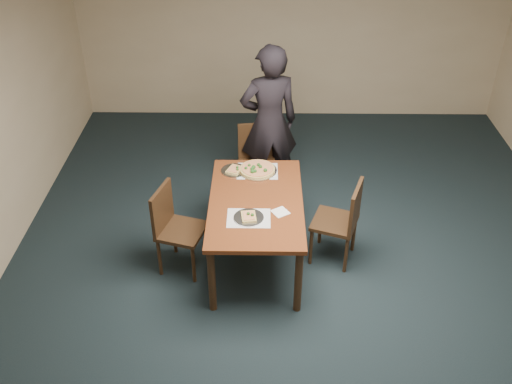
{
  "coord_description": "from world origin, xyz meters",
  "views": [
    {
      "loc": [
        -0.4,
        -3.85,
        3.91
      ],
      "look_at": [
        -0.46,
        0.62,
        0.85
      ],
      "focal_mm": 40.0,
      "sensor_mm": 36.0,
      "label": 1
    }
  ],
  "objects_px": {
    "slice_plate_far": "(235,170)",
    "chair_right": "(343,218)",
    "diner": "(269,123)",
    "pizza_pan": "(257,169)",
    "chair_far": "(257,158)",
    "slice_plate_near": "(249,217)",
    "chair_left": "(174,224)",
    "dining_table": "(256,208)"
  },
  "relations": [
    {
      "from": "chair_right",
      "to": "chair_far",
      "type": "bearing_deg",
      "value": -123.41
    },
    {
      "from": "dining_table",
      "to": "diner",
      "type": "bearing_deg",
      "value": 84.25
    },
    {
      "from": "chair_right",
      "to": "slice_plate_far",
      "type": "height_order",
      "value": "chair_right"
    },
    {
      "from": "chair_right",
      "to": "pizza_pan",
      "type": "relative_size",
      "value": 2.25
    },
    {
      "from": "diner",
      "to": "slice_plate_near",
      "type": "xyz_separation_m",
      "value": [
        -0.19,
        -1.58,
        -0.15
      ]
    },
    {
      "from": "dining_table",
      "to": "pizza_pan",
      "type": "bearing_deg",
      "value": 89.29
    },
    {
      "from": "diner",
      "to": "pizza_pan",
      "type": "bearing_deg",
      "value": 67.21
    },
    {
      "from": "chair_right",
      "to": "chair_left",
      "type": "bearing_deg",
      "value": -66.12
    },
    {
      "from": "slice_plate_far",
      "to": "chair_left",
      "type": "bearing_deg",
      "value": -132.94
    },
    {
      "from": "slice_plate_near",
      "to": "slice_plate_far",
      "type": "relative_size",
      "value": 1.0
    },
    {
      "from": "chair_right",
      "to": "diner",
      "type": "bearing_deg",
      "value": -130.25
    },
    {
      "from": "pizza_pan",
      "to": "chair_far",
      "type": "bearing_deg",
      "value": 90.42
    },
    {
      "from": "slice_plate_near",
      "to": "slice_plate_far",
      "type": "height_order",
      "value": "slice_plate_near"
    },
    {
      "from": "chair_left",
      "to": "chair_right",
      "type": "height_order",
      "value": "same"
    },
    {
      "from": "chair_far",
      "to": "pizza_pan",
      "type": "xyz_separation_m",
      "value": [
        0.0,
        -0.65,
        0.26
      ]
    },
    {
      "from": "chair_far",
      "to": "pizza_pan",
      "type": "height_order",
      "value": "chair_far"
    },
    {
      "from": "chair_far",
      "to": "chair_left",
      "type": "distance_m",
      "value": 1.49
    },
    {
      "from": "chair_far",
      "to": "pizza_pan",
      "type": "relative_size",
      "value": 2.25
    },
    {
      "from": "pizza_pan",
      "to": "slice_plate_near",
      "type": "distance_m",
      "value": 0.81
    },
    {
      "from": "chair_right",
      "to": "slice_plate_far",
      "type": "distance_m",
      "value": 1.22
    },
    {
      "from": "dining_table",
      "to": "pizza_pan",
      "type": "distance_m",
      "value": 0.54
    },
    {
      "from": "chair_far",
      "to": "slice_plate_near",
      "type": "height_order",
      "value": "chair_far"
    },
    {
      "from": "chair_far",
      "to": "chair_right",
      "type": "relative_size",
      "value": 1.0
    },
    {
      "from": "diner",
      "to": "slice_plate_near",
      "type": "height_order",
      "value": "diner"
    },
    {
      "from": "chair_right",
      "to": "pizza_pan",
      "type": "bearing_deg",
      "value": -100.18
    },
    {
      "from": "slice_plate_far",
      "to": "chair_right",
      "type": "bearing_deg",
      "value": -24.37
    },
    {
      "from": "chair_left",
      "to": "chair_right",
      "type": "bearing_deg",
      "value": -69.47
    },
    {
      "from": "chair_right",
      "to": "diner",
      "type": "distance_m",
      "value": 1.51
    },
    {
      "from": "chair_left",
      "to": "slice_plate_far",
      "type": "height_order",
      "value": "chair_left"
    },
    {
      "from": "chair_far",
      "to": "diner",
      "type": "xyz_separation_m",
      "value": [
        0.13,
        0.12,
        0.4
      ]
    },
    {
      "from": "chair_right",
      "to": "diner",
      "type": "xyz_separation_m",
      "value": [
        -0.73,
        1.26,
        0.4
      ]
    },
    {
      "from": "diner",
      "to": "pizza_pan",
      "type": "height_order",
      "value": "diner"
    },
    {
      "from": "chair_left",
      "to": "slice_plate_near",
      "type": "distance_m",
      "value": 0.8
    },
    {
      "from": "diner",
      "to": "slice_plate_far",
      "type": "bearing_deg",
      "value": 51.24
    },
    {
      "from": "pizza_pan",
      "to": "slice_plate_far",
      "type": "relative_size",
      "value": 1.44
    },
    {
      "from": "dining_table",
      "to": "chair_left",
      "type": "distance_m",
      "value": 0.82
    },
    {
      "from": "diner",
      "to": "pizza_pan",
      "type": "relative_size",
      "value": 4.54
    },
    {
      "from": "chair_far",
      "to": "slice_plate_near",
      "type": "relative_size",
      "value": 3.25
    },
    {
      "from": "chair_far",
      "to": "chair_right",
      "type": "height_order",
      "value": "same"
    },
    {
      "from": "pizza_pan",
      "to": "slice_plate_far",
      "type": "height_order",
      "value": "pizza_pan"
    },
    {
      "from": "slice_plate_near",
      "to": "chair_right",
      "type": "bearing_deg",
      "value": 19.14
    },
    {
      "from": "chair_far",
      "to": "slice_plate_near",
      "type": "xyz_separation_m",
      "value": [
        -0.06,
        -1.46,
        0.25
      ]
    }
  ]
}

